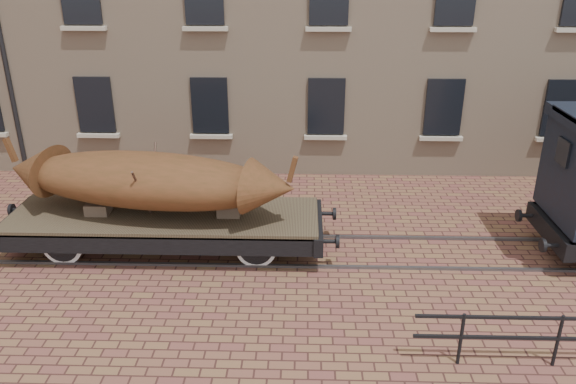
{
  "coord_description": "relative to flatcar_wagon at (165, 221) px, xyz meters",
  "views": [
    {
      "loc": [
        0.33,
        -11.52,
        6.45
      ],
      "look_at": [
        -0.02,
        0.5,
        1.3
      ],
      "focal_mm": 35.0,
      "sensor_mm": 36.0,
      "label": 1
    }
  ],
  "objects": [
    {
      "name": "rail_track",
      "position": [
        2.84,
        -0.0,
        -0.72
      ],
      "size": [
        30.0,
        1.52,
        0.06
      ],
      "color": "#59595E",
      "rests_on": "ground"
    },
    {
      "name": "ground",
      "position": [
        2.84,
        -0.0,
        -0.75
      ],
      "size": [
        90.0,
        90.0,
        0.0
      ],
      "primitive_type": "plane",
      "color": "brown"
    },
    {
      "name": "flatcar_wagon",
      "position": [
        0.0,
        0.0,
        0.0
      ],
      "size": [
        7.96,
        2.16,
        1.2
      ],
      "color": "brown",
      "rests_on": "ground"
    },
    {
      "name": "iron_boat",
      "position": [
        -0.31,
        -0.0,
        1.03
      ],
      "size": [
        6.8,
        2.79,
        1.62
      ],
      "color": "brown",
      "rests_on": "flatcar_wagon"
    }
  ]
}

